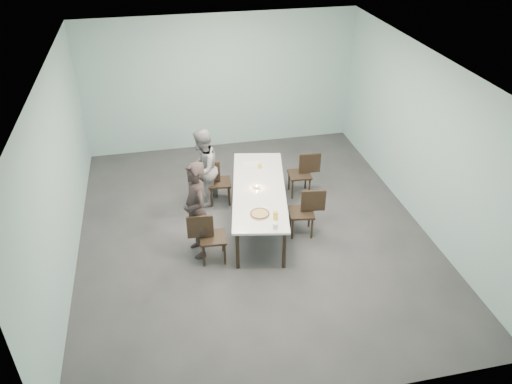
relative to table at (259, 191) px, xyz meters
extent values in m
plane|color=#333335|center=(-0.16, -0.21, -0.69)|extent=(7.00, 7.00, 0.00)
cube|color=#93B9B8|center=(-0.16, 3.29, 0.81)|extent=(6.00, 0.02, 3.00)
cube|color=#93B9B8|center=(-0.16, -3.71, 0.81)|extent=(6.00, 0.02, 3.00)
cube|color=#93B9B8|center=(-3.16, -0.21, 0.81)|extent=(0.02, 7.00, 3.00)
cube|color=#93B9B8|center=(2.84, -0.21, 0.81)|extent=(0.02, 7.00, 3.00)
cube|color=white|center=(-0.16, -0.21, 2.31)|extent=(6.00, 7.00, 0.02)
cube|color=white|center=(0.00, 0.00, 0.04)|extent=(1.37, 2.72, 0.04)
cylinder|color=black|center=(-0.59, -1.13, -0.34)|extent=(0.06, 0.06, 0.71)
cylinder|color=black|center=(-0.13, 1.27, -0.34)|extent=(0.06, 0.06, 0.71)
cylinder|color=black|center=(0.13, -1.27, -0.34)|extent=(0.06, 0.06, 0.71)
cylinder|color=black|center=(0.59, 1.13, -0.34)|extent=(0.06, 0.06, 0.71)
cube|color=black|center=(-0.94, -0.81, -0.26)|extent=(0.44, 0.44, 0.04)
cube|color=black|center=(-1.13, -0.80, -0.02)|extent=(0.42, 0.06, 0.40)
cylinder|color=black|center=(-1.12, -0.97, -0.49)|extent=(0.04, 0.04, 0.41)
cylinder|color=black|center=(-1.10, -0.63, -0.49)|extent=(0.04, 0.04, 0.41)
cylinder|color=black|center=(-0.78, -0.99, -0.49)|extent=(0.04, 0.04, 0.41)
cylinder|color=black|center=(-0.76, -0.65, -0.49)|extent=(0.04, 0.04, 0.41)
cube|color=black|center=(-0.58, 0.87, -0.26)|extent=(0.46, 0.46, 0.04)
cube|color=black|center=(-0.77, 0.89, -0.02)|extent=(0.42, 0.09, 0.40)
cylinder|color=black|center=(-0.77, 0.72, -0.49)|extent=(0.04, 0.04, 0.41)
cylinder|color=black|center=(-0.73, 1.06, -0.49)|extent=(0.04, 0.04, 0.41)
cylinder|color=black|center=(-0.43, 0.68, -0.49)|extent=(0.04, 0.04, 0.41)
cylinder|color=black|center=(-0.39, 1.02, -0.49)|extent=(0.04, 0.04, 0.41)
cube|color=black|center=(0.66, -0.43, -0.26)|extent=(0.48, 0.48, 0.04)
cube|color=black|center=(0.85, -0.46, -0.02)|extent=(0.42, 0.11, 0.40)
cylinder|color=black|center=(0.86, -0.29, -0.49)|extent=(0.04, 0.04, 0.41)
cylinder|color=black|center=(0.80, -0.62, -0.49)|extent=(0.04, 0.04, 0.41)
cylinder|color=black|center=(0.52, -0.23, -0.49)|extent=(0.04, 0.04, 0.41)
cylinder|color=black|center=(0.47, -0.57, -0.49)|extent=(0.04, 0.04, 0.41)
cube|color=black|center=(0.99, 0.83, -0.26)|extent=(0.45, 0.45, 0.04)
cube|color=black|center=(1.18, 0.82, -0.02)|extent=(0.42, 0.07, 0.40)
cylinder|color=black|center=(1.18, 0.99, -0.49)|extent=(0.04, 0.04, 0.41)
cylinder|color=black|center=(1.15, 0.65, -0.49)|extent=(0.04, 0.04, 0.41)
cylinder|color=black|center=(0.84, 1.01, -0.49)|extent=(0.04, 0.04, 0.41)
cylinder|color=black|center=(0.81, 0.67, -0.49)|extent=(0.04, 0.04, 0.41)
imported|color=black|center=(-1.16, -0.59, 0.15)|extent=(0.53, 0.69, 1.69)
imported|color=gray|center=(-0.88, 0.88, 0.07)|extent=(0.86, 0.93, 1.53)
cylinder|color=white|center=(-0.16, -0.79, 0.06)|extent=(0.34, 0.34, 0.01)
cylinder|color=#D5B779|center=(-0.16, -0.79, 0.08)|extent=(0.30, 0.30, 0.01)
torus|color=brown|center=(-0.16, -0.79, 0.08)|extent=(0.32, 0.32, 0.03)
cylinder|color=white|center=(-0.08, -0.65, 0.06)|extent=(0.18, 0.18, 0.01)
cylinder|color=gold|center=(0.05, -0.96, 0.13)|extent=(0.08, 0.08, 0.15)
cylinder|color=silver|center=(0.00, -1.19, 0.10)|extent=(0.08, 0.08, 0.09)
cylinder|color=silver|center=(-0.04, 0.01, 0.07)|extent=(0.06, 0.06, 0.03)
cylinder|color=orange|center=(-0.04, 0.01, 0.10)|extent=(0.04, 0.04, 0.01)
cylinder|color=gold|center=(0.17, 0.70, 0.10)|extent=(0.07, 0.07, 0.08)
cube|color=silver|center=(0.04, 0.88, 0.06)|extent=(0.34, 0.27, 0.01)
camera|label=1|loc=(-1.59, -7.20, 4.66)|focal=35.00mm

